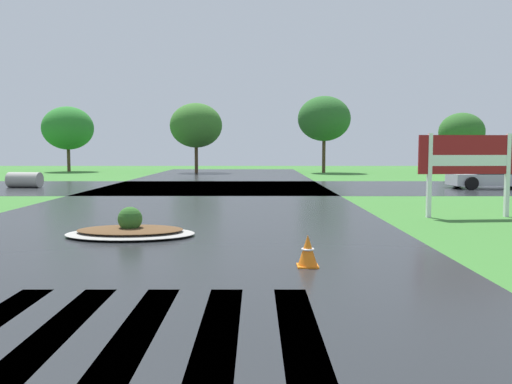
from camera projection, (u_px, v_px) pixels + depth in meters
The scene contains 9 objects.
asphalt_roadway at pixel (157, 237), 12.36m from camera, with size 11.60×80.00×0.01m, color #232628.
asphalt_cross_road at pixel (211, 187), 28.09m from camera, with size 90.00×10.44×0.01m, color #232628.
crosswalk_stripes at pixel (56, 330), 6.05m from camera, with size 5.85×3.43×0.01m.
estate_billboard at pixel (467, 159), 15.85m from camera, with size 3.02×0.31×2.45m.
median_island at pixel (128, 230), 12.48m from camera, with size 2.97×1.90×0.68m.
car_silver_hatch at pixel (490, 178), 27.24m from camera, with size 4.15×2.07×1.14m.
drainage_pipe_stack at pixel (23, 180), 27.83m from camera, with size 1.77×1.00×0.79m.
traffic_cone at pixel (306, 252), 9.26m from camera, with size 0.36×0.36×0.55m.
background_treeline at pixel (240, 126), 45.43m from camera, with size 37.71×6.62×6.29m.
Camera 1 is at (2.22, -2.24, 2.02)m, focal length 38.12 mm.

